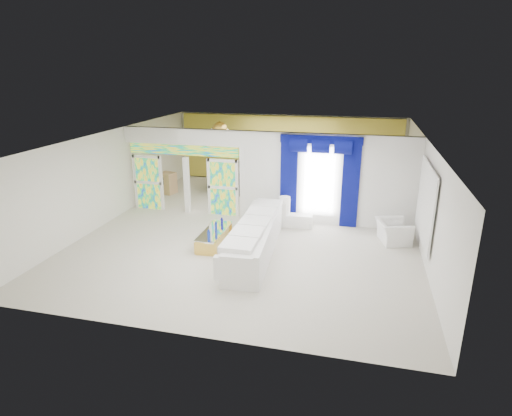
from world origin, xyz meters
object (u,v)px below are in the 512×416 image
(armchair, at_px, (393,231))
(grand_piano, at_px, (235,177))
(white_sofa, at_px, (256,238))
(coffee_table, at_px, (214,237))
(console_table, at_px, (293,220))

(armchair, distance_m, grand_piano, 7.68)
(white_sofa, bearing_deg, coffee_table, 163.87)
(white_sofa, height_order, console_table, white_sofa)
(coffee_table, xyz_separation_m, armchair, (5.15, 1.41, 0.13))
(white_sofa, relative_size, coffee_table, 2.50)
(console_table, xyz_separation_m, armchair, (3.10, -0.57, 0.13))
(coffee_table, distance_m, console_table, 2.85)
(coffee_table, xyz_separation_m, console_table, (2.05, 1.99, 0.01))
(armchair, bearing_deg, console_table, 64.15)
(console_table, bearing_deg, grand_piano, 128.80)
(coffee_table, xyz_separation_m, grand_piano, (-1.09, 5.89, 0.29))
(white_sofa, bearing_deg, armchair, 20.68)
(white_sofa, distance_m, armchair, 4.17)
(white_sofa, relative_size, grand_piano, 2.31)
(white_sofa, height_order, grand_piano, grand_piano)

